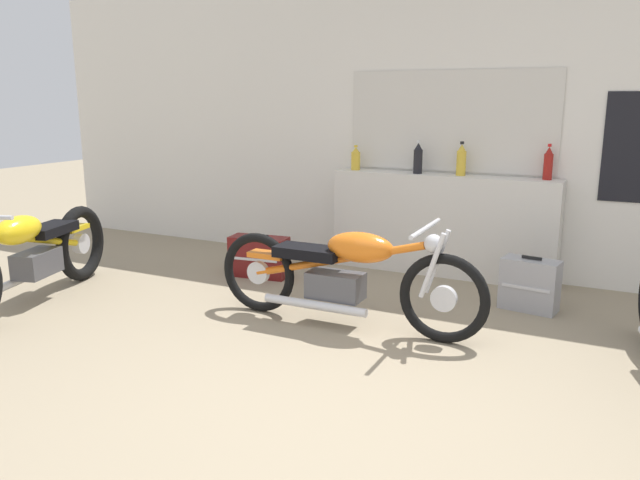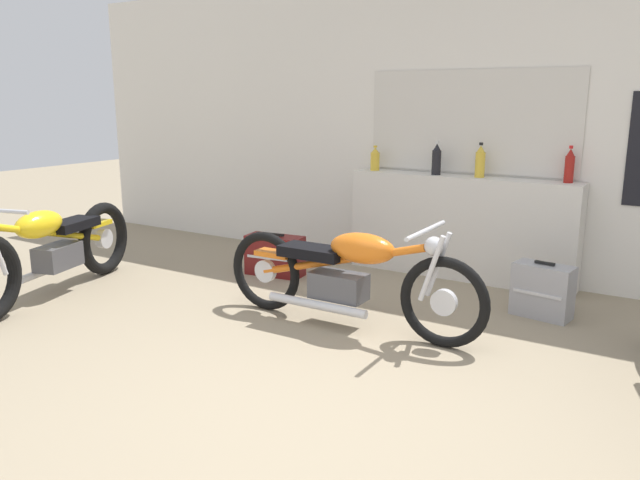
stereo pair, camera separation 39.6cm
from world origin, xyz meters
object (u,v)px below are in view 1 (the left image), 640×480
(bottle_right_center, at_px, (548,164))
(bottle_leftmost, at_px, (356,159))
(bottle_left_center, at_px, (418,159))
(motorcycle_yellow, at_px, (30,255))
(bottle_center, at_px, (461,160))
(hard_case_silver, at_px, (530,285))
(motorcycle_orange, at_px, (344,273))
(hard_case_darkred, at_px, (259,257))

(bottle_right_center, bearing_deg, bottle_leftmost, -178.28)
(bottle_leftmost, bearing_deg, bottle_left_center, -1.50)
(bottle_leftmost, bearing_deg, bottle_right_center, 1.72)
(motorcycle_yellow, bearing_deg, bottle_leftmost, 52.14)
(bottle_leftmost, height_order, bottle_left_center, bottle_left_center)
(bottle_leftmost, xyz_separation_m, bottle_center, (1.04, 0.01, 0.03))
(bottle_center, relative_size, motorcycle_yellow, 0.15)
(bottle_left_center, distance_m, bottle_center, 0.40)
(bottle_center, bearing_deg, hard_case_silver, -42.76)
(motorcycle_yellow, bearing_deg, bottle_left_center, 43.40)
(bottle_right_center, bearing_deg, bottle_left_center, -176.49)
(bottle_left_center, distance_m, motorcycle_orange, 1.80)
(bottle_right_center, height_order, motorcycle_orange, bottle_right_center)
(bottle_leftmost, xyz_separation_m, motorcycle_orange, (0.64, -1.68, -0.65))
(bottle_center, distance_m, hard_case_silver, 1.37)
(hard_case_darkred, bearing_deg, hard_case_silver, 3.42)
(bottle_left_center, xyz_separation_m, bottle_right_center, (1.15, 0.07, -0.00))
(bottle_left_center, distance_m, hard_case_silver, 1.62)
(bottle_left_center, relative_size, motorcycle_orange, 0.15)
(bottle_leftmost, distance_m, bottle_right_center, 1.79)
(bottle_leftmost, relative_size, hard_case_silver, 0.52)
(bottle_left_center, bearing_deg, motorcycle_yellow, -136.60)
(motorcycle_orange, bearing_deg, bottle_left_center, 89.93)
(bottle_leftmost, relative_size, bottle_right_center, 0.78)
(motorcycle_yellow, xyz_separation_m, hard_case_darkred, (1.22, 1.51, -0.22))
(bottle_center, distance_m, motorcycle_orange, 1.87)
(bottle_left_center, xyz_separation_m, hard_case_silver, (1.17, -0.68, -0.89))
(bottle_left_center, height_order, hard_case_darkred, bottle_left_center)
(motorcycle_yellow, xyz_separation_m, hard_case_silver, (3.65, 1.66, -0.21))
(bottle_leftmost, distance_m, bottle_center, 1.04)
(bottle_leftmost, relative_size, motorcycle_yellow, 0.12)
(bottle_right_center, bearing_deg, motorcycle_yellow, -146.37)
(motorcycle_yellow, bearing_deg, hard_case_silver, 24.47)
(bottle_left_center, relative_size, hard_case_silver, 0.67)
(motorcycle_orange, relative_size, hard_case_silver, 4.55)
(motorcycle_orange, xyz_separation_m, motorcycle_yellow, (-2.47, -0.68, 0.01))
(hard_case_darkred, height_order, hard_case_silver, hard_case_silver)
(motorcycle_yellow, bearing_deg, motorcycle_orange, 15.34)
(bottle_left_center, xyz_separation_m, motorcycle_yellow, (-2.48, -2.34, -0.68))
(hard_case_darkred, xyz_separation_m, hard_case_silver, (2.43, 0.14, 0.02))
(bottle_left_center, height_order, bottle_center, bottle_left_center)
(bottle_leftmost, height_order, bottle_right_center, bottle_right_center)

